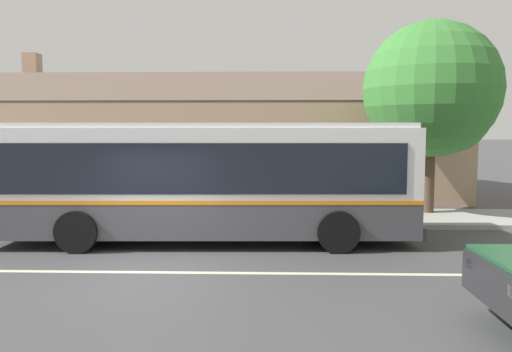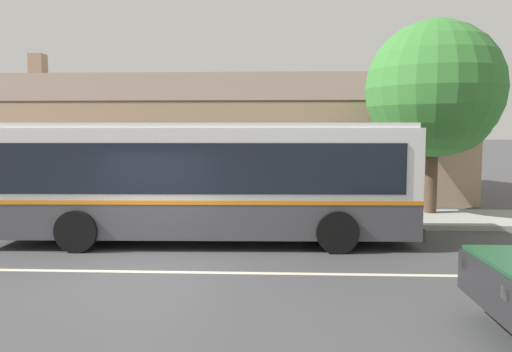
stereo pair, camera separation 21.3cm
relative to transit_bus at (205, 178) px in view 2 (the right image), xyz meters
The scene contains 6 objects.
ground_plane 3.46m from the transit_bus, 107.59° to the right, with size 300.00×300.00×0.00m, color #424244.
sidewalk_far 3.59m from the transit_bus, 106.55° to the left, with size 60.00×3.00×0.15m, color #9E9E99.
lane_divider_stripe 3.45m from the transit_bus, 107.59° to the right, with size 60.00×0.16×0.01m, color beige.
community_building 11.31m from the transit_bus, 106.07° to the left, with size 25.67×9.59×6.61m.
transit_bus is the anchor object (origin of this frame).
street_tree_primary 8.42m from the transit_bus, 29.32° to the left, with size 4.42×4.42×6.40m.
Camera 2 is at (2.80, -9.76, 2.85)m, focal length 35.00 mm.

